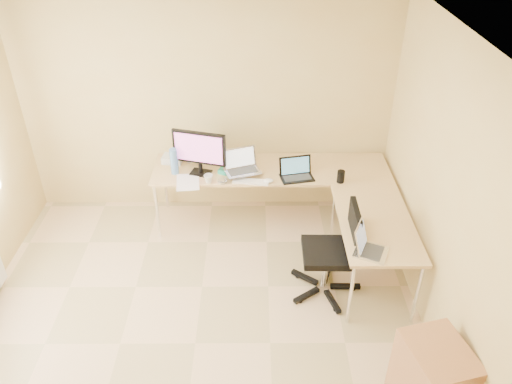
{
  "coord_description": "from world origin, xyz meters",
  "views": [
    {
      "loc": [
        0.53,
        -3.02,
        3.6
      ],
      "look_at": [
        0.55,
        1.1,
        0.9
      ],
      "focal_mm": 35.26,
      "sensor_mm": 36.0,
      "label": 1
    }
  ],
  "objects_px": {
    "monitor": "(200,153)",
    "office_chair": "(327,251)",
    "laptop_black": "(297,169)",
    "laptop_return": "(372,243)",
    "keyboard": "(251,182)",
    "desk_main": "(271,195)",
    "laptop_center": "(242,162)",
    "desk_return": "(371,250)",
    "cabinet": "(431,382)",
    "water_bottle": "(174,161)",
    "desk_fan": "(189,150)",
    "mug": "(209,179)"
  },
  "relations": [
    {
      "from": "keyboard",
      "to": "laptop_center",
      "type": "bearing_deg",
      "value": 132.88
    },
    {
      "from": "water_bottle",
      "to": "desk_fan",
      "type": "height_order",
      "value": "water_bottle"
    },
    {
      "from": "monitor",
      "to": "keyboard",
      "type": "height_order",
      "value": "monitor"
    },
    {
      "from": "desk_main",
      "to": "desk_fan",
      "type": "distance_m",
      "value": 1.07
    },
    {
      "from": "office_chair",
      "to": "cabinet",
      "type": "distance_m",
      "value": 1.5
    },
    {
      "from": "cabinet",
      "to": "laptop_return",
      "type": "bearing_deg",
      "value": 91.16
    },
    {
      "from": "desk_return",
      "to": "water_bottle",
      "type": "relative_size",
      "value": 4.36
    },
    {
      "from": "desk_return",
      "to": "mug",
      "type": "distance_m",
      "value": 1.85
    },
    {
      "from": "monitor",
      "to": "laptop_center",
      "type": "relative_size",
      "value": 1.6
    },
    {
      "from": "mug",
      "to": "keyboard",
      "type": "bearing_deg",
      "value": 0.0
    },
    {
      "from": "laptop_black",
      "to": "desk_fan",
      "type": "distance_m",
      "value": 1.27
    },
    {
      "from": "keyboard",
      "to": "water_bottle",
      "type": "relative_size",
      "value": 1.3
    },
    {
      "from": "desk_return",
      "to": "monitor",
      "type": "distance_m",
      "value": 2.07
    },
    {
      "from": "monitor",
      "to": "office_chair",
      "type": "distance_m",
      "value": 1.73
    },
    {
      "from": "monitor",
      "to": "desk_fan",
      "type": "xyz_separation_m",
      "value": [
        -0.15,
        0.28,
        -0.11
      ]
    },
    {
      "from": "desk_fan",
      "to": "office_chair",
      "type": "bearing_deg",
      "value": -48.33
    },
    {
      "from": "desk_fan",
      "to": "keyboard",
      "type": "bearing_deg",
      "value": -39.07
    },
    {
      "from": "desk_return",
      "to": "laptop_black",
      "type": "xyz_separation_m",
      "value": [
        -0.7,
        0.78,
        0.48
      ]
    },
    {
      "from": "laptop_return",
      "to": "desk_main",
      "type": "bearing_deg",
      "value": 53.59
    },
    {
      "from": "laptop_center",
      "to": "office_chair",
      "type": "relative_size",
      "value": 0.37
    },
    {
      "from": "keyboard",
      "to": "mug",
      "type": "height_order",
      "value": "mug"
    },
    {
      "from": "laptop_return",
      "to": "office_chair",
      "type": "bearing_deg",
      "value": 71.88
    },
    {
      "from": "desk_main",
      "to": "laptop_center",
      "type": "distance_m",
      "value": 0.65
    },
    {
      "from": "monitor",
      "to": "laptop_black",
      "type": "bearing_deg",
      "value": 10.02
    },
    {
      "from": "cabinet",
      "to": "desk_main",
      "type": "bearing_deg",
      "value": 99.7
    },
    {
      "from": "laptop_black",
      "to": "office_chair",
      "type": "xyz_separation_m",
      "value": [
        0.23,
        -0.95,
        -0.34
      ]
    },
    {
      "from": "desk_main",
      "to": "laptop_return",
      "type": "height_order",
      "value": "laptop_return"
    },
    {
      "from": "monitor",
      "to": "laptop_black",
      "type": "distance_m",
      "value": 1.07
    },
    {
      "from": "desk_main",
      "to": "cabinet",
      "type": "xyz_separation_m",
      "value": [
        1.13,
        -2.52,
        -0.01
      ]
    },
    {
      "from": "desk_return",
      "to": "water_bottle",
      "type": "bearing_deg",
      "value": 156.27
    },
    {
      "from": "monitor",
      "to": "cabinet",
      "type": "height_order",
      "value": "monitor"
    },
    {
      "from": "desk_main",
      "to": "desk_fan",
      "type": "xyz_separation_m",
      "value": [
        -0.93,
        0.17,
        0.51
      ]
    },
    {
      "from": "mug",
      "to": "cabinet",
      "type": "bearing_deg",
      "value": -50.96
    },
    {
      "from": "monitor",
      "to": "office_chair",
      "type": "height_order",
      "value": "monitor"
    },
    {
      "from": "laptop_return",
      "to": "cabinet",
      "type": "distance_m",
      "value": 1.19
    },
    {
      "from": "laptop_center",
      "to": "water_bottle",
      "type": "relative_size",
      "value": 1.25
    },
    {
      "from": "desk_main",
      "to": "laptop_center",
      "type": "bearing_deg",
      "value": -153.2
    },
    {
      "from": "laptop_black",
      "to": "laptop_return",
      "type": "relative_size",
      "value": 1.07
    },
    {
      "from": "monitor",
      "to": "mug",
      "type": "bearing_deg",
      "value": -46.16
    },
    {
      "from": "keyboard",
      "to": "office_chair",
      "type": "bearing_deg",
      "value": -41.51
    },
    {
      "from": "desk_return",
      "to": "cabinet",
      "type": "height_order",
      "value": "desk_return"
    },
    {
      "from": "monitor",
      "to": "desk_fan",
      "type": "relative_size",
      "value": 2.12
    },
    {
      "from": "desk_main",
      "to": "laptop_center",
      "type": "xyz_separation_m",
      "value": [
        -0.32,
        -0.16,
        0.54
      ]
    },
    {
      "from": "keyboard",
      "to": "laptop_black",
      "type": "bearing_deg",
      "value": 17.71
    },
    {
      "from": "office_chair",
      "to": "monitor",
      "type": "bearing_deg",
      "value": 141.24
    },
    {
      "from": "mug",
      "to": "desk_return",
      "type": "bearing_deg",
      "value": -22.99
    },
    {
      "from": "desk_return",
      "to": "mug",
      "type": "relative_size",
      "value": 13.19
    },
    {
      "from": "laptop_black",
      "to": "desk_return",
      "type": "bearing_deg",
      "value": -60.15
    },
    {
      "from": "laptop_center",
      "to": "cabinet",
      "type": "height_order",
      "value": "laptop_center"
    },
    {
      "from": "laptop_return",
      "to": "desk_return",
      "type": "bearing_deg",
      "value": 7.39
    }
  ]
}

